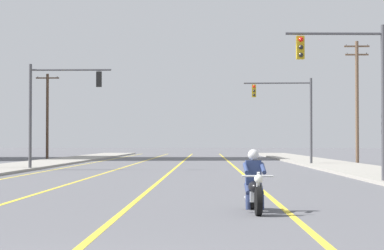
% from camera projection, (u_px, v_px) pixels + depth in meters
% --- Properties ---
extents(lane_stripe_center, '(0.16, 100.00, 0.01)m').
position_uv_depth(lane_stripe_center, '(179.00, 165.00, 52.90)').
color(lane_stripe_center, yellow).
rests_on(lane_stripe_center, ground).
extents(lane_stripe_left, '(0.16, 100.00, 0.01)m').
position_uv_depth(lane_stripe_left, '(132.00, 165.00, 52.97)').
color(lane_stripe_left, yellow).
rests_on(lane_stripe_left, ground).
extents(lane_stripe_right, '(0.16, 100.00, 0.01)m').
position_uv_depth(lane_stripe_right, '(232.00, 165.00, 52.83)').
color(lane_stripe_right, yellow).
rests_on(lane_stripe_right, ground).
extents(lane_stripe_far_left, '(0.16, 100.00, 0.01)m').
position_uv_depth(lane_stripe_far_left, '(82.00, 165.00, 53.04)').
color(lane_stripe_far_left, yellow).
rests_on(lane_stripe_far_left, ground).
extents(sidewalk_kerb_right, '(4.40, 110.00, 0.14)m').
position_uv_depth(sidewalk_kerb_right, '(341.00, 166.00, 47.70)').
color(sidewalk_kerb_right, '#9E998E').
rests_on(sidewalk_kerb_right, ground).
extents(sidewalk_kerb_left, '(4.40, 110.00, 0.14)m').
position_uv_depth(sidewalk_kerb_left, '(22.00, 166.00, 48.10)').
color(sidewalk_kerb_left, '#9E998E').
rests_on(sidewalk_kerb_left, ground).
extents(motorcycle_with_rider, '(0.70, 2.19, 1.46)m').
position_uv_depth(motorcycle_with_rider, '(254.00, 187.00, 16.98)').
color(motorcycle_with_rider, black).
rests_on(motorcycle_with_rider, ground).
extents(traffic_signal_near_right, '(3.90, 0.46, 6.20)m').
position_uv_depth(traffic_signal_near_right, '(356.00, 80.00, 28.42)').
color(traffic_signal_near_right, '#47474C').
rests_on(traffic_signal_near_right, ground).
extents(traffic_signal_near_left, '(4.82, 0.37, 6.20)m').
position_uv_depth(traffic_signal_near_left, '(54.00, 100.00, 42.71)').
color(traffic_signal_near_left, '#47474C').
rests_on(traffic_signal_near_left, ground).
extents(traffic_signal_mid_right, '(4.85, 0.38, 6.20)m').
position_uv_depth(traffic_signal_mid_right, '(292.00, 108.00, 52.10)').
color(traffic_signal_mid_right, '#47474C').
rests_on(traffic_signal_mid_right, ground).
extents(utility_pole_right_far, '(1.96, 0.26, 9.49)m').
position_uv_depth(utility_pole_right_far, '(357.00, 98.00, 56.86)').
color(utility_pole_right_far, brown).
rests_on(utility_pole_right_far, ground).
extents(utility_pole_left_far, '(2.24, 0.26, 8.19)m').
position_uv_depth(utility_pole_left_far, '(47.00, 114.00, 70.11)').
color(utility_pole_left_far, '#4C3828').
rests_on(utility_pole_left_far, ground).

